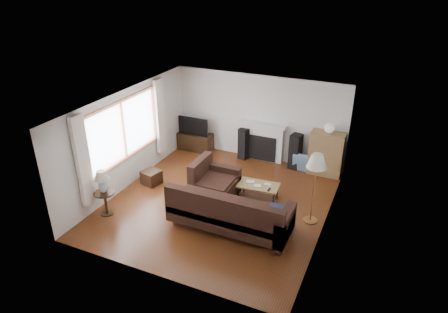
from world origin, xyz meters
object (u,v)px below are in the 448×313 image
at_px(coffee_table, 258,191).
at_px(side_table, 106,203).
at_px(bookshelf, 326,154).
at_px(sectional_sofa, 230,210).
at_px(tv_stand, 196,141).
at_px(floor_lamp, 314,189).

bearing_deg(coffee_table, side_table, -149.27).
xyz_separation_m(bookshelf, sectional_sofa, (-1.37, -3.34, -0.15)).
height_order(bookshelf, coffee_table, bookshelf).
relative_size(bookshelf, side_table, 2.11).
xyz_separation_m(tv_stand, bookshelf, (3.96, 0.03, 0.34)).
relative_size(tv_stand, floor_lamp, 0.64).
bearing_deg(floor_lamp, sectional_sofa, -147.75).
height_order(bookshelf, floor_lamp, floor_lamp).
bearing_deg(coffee_table, floor_lamp, -20.81).
xyz_separation_m(sectional_sofa, coffee_table, (0.15, 1.39, -0.27)).
relative_size(sectional_sofa, coffee_table, 2.87).
bearing_deg(side_table, tv_stand, 87.01).
height_order(tv_stand, sectional_sofa, sectional_sofa).
distance_m(coffee_table, side_table, 3.60).
xyz_separation_m(coffee_table, side_table, (-2.95, -2.06, 0.09)).
xyz_separation_m(sectional_sofa, floor_lamp, (1.54, 0.97, 0.37)).
xyz_separation_m(bookshelf, floor_lamp, (0.18, -2.37, 0.22)).
bearing_deg(sectional_sofa, floor_lamp, 32.25).
bearing_deg(sectional_sofa, side_table, -166.61).
distance_m(bookshelf, side_table, 5.79).
distance_m(tv_stand, sectional_sofa, 4.21).
bearing_deg(floor_lamp, bookshelf, 94.26).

